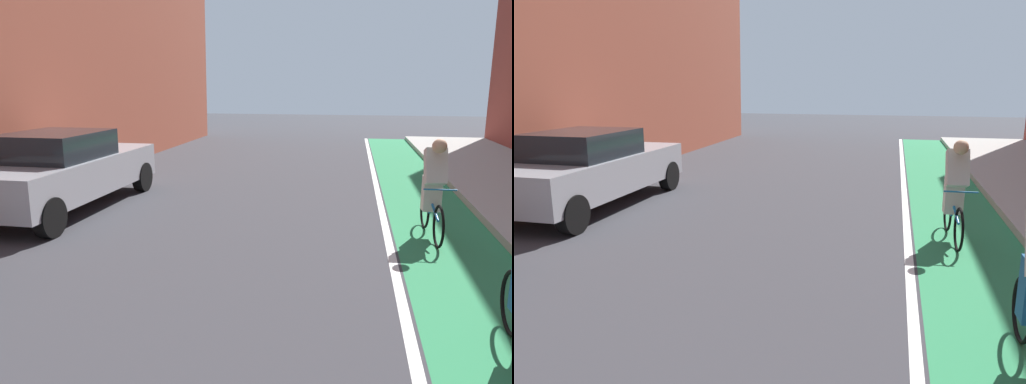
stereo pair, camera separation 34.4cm
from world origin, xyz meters
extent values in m
plane|color=#38383D|center=(0.00, 12.03, 0.00)|extent=(70.54, 70.54, 0.00)
cube|color=#2D8451|center=(3.63, 14.03, 0.00)|extent=(1.60, 32.07, 0.00)
cube|color=white|center=(2.73, 14.03, 0.00)|extent=(0.12, 32.07, 0.00)
cube|color=#9EA0A8|center=(-3.38, 15.98, 0.68)|extent=(1.76, 4.66, 0.70)
cube|color=black|center=(-3.38, 15.75, 1.26)|extent=(1.54, 1.96, 0.55)
cylinder|color=black|center=(-4.18, 17.76, 0.33)|extent=(0.22, 0.66, 0.66)
cylinder|color=black|center=(-2.59, 17.76, 0.33)|extent=(0.22, 0.66, 0.66)
cylinder|color=black|center=(-2.59, 14.20, 0.33)|extent=(0.22, 0.66, 0.66)
torus|color=black|center=(3.70, 12.29, 0.33)|extent=(0.04, 0.65, 0.65)
torus|color=black|center=(3.43, 14.88, 0.33)|extent=(0.07, 0.65, 0.65)
torus|color=black|center=(3.38, 15.93, 0.33)|extent=(0.07, 0.65, 0.65)
cylinder|color=#1966A5|center=(3.40, 15.41, 0.55)|extent=(0.09, 0.96, 0.33)
cylinder|color=#1966A5|center=(3.39, 15.59, 0.63)|extent=(0.04, 0.12, 0.55)
cylinder|color=#1966A5|center=(3.43, 14.96, 0.88)|extent=(0.48, 0.05, 0.02)
cube|color=beige|center=(3.40, 15.51, 0.70)|extent=(0.29, 0.25, 0.56)
cube|color=beige|center=(3.40, 15.38, 1.16)|extent=(0.34, 0.42, 0.60)
sphere|color=tan|center=(3.41, 15.23, 1.50)|extent=(0.22, 0.22, 0.22)
cube|color=beige|center=(3.40, 15.51, 1.18)|extent=(0.27, 0.29, 0.39)
camera|label=1|loc=(2.10, 7.50, 2.41)|focal=34.11mm
camera|label=2|loc=(2.43, 7.57, 2.41)|focal=34.11mm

